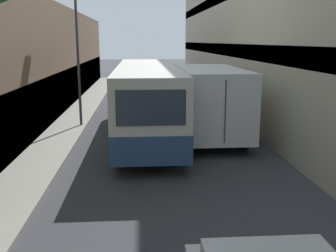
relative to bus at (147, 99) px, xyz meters
The scene contains 6 objects.
ground_plane 3.98m from the bus, 80.42° to the right, with size 150.00×150.00×0.00m, color #38383D.
sidewalk_left 5.39m from the bus, 135.88° to the right, with size 1.67×60.00×0.11m.
bus is the anchor object (origin of this frame).
box_truck 2.57m from the bus, ahead, with size 2.45×8.27×2.94m.
panel_van 11.10m from the bus, 91.44° to the left, with size 1.90×4.48×1.92m.
street_lamp 4.86m from the bus, 149.36° to the left, with size 0.36×0.80×6.80m.
Camera 1 is at (-0.91, 1.90, 4.03)m, focal length 42.00 mm.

